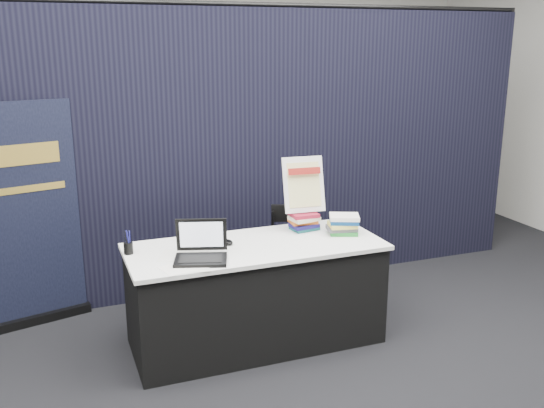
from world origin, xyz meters
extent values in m
plane|color=black|center=(0.00, 0.00, 0.00)|extent=(8.00, 8.00, 0.00)
cube|color=beige|center=(0.00, 4.00, 1.75)|extent=(8.00, 0.02, 3.50)
cube|color=black|center=(0.00, 1.60, 1.20)|extent=(6.00, 0.08, 2.40)
cube|color=black|center=(0.00, 0.55, 0.36)|extent=(1.76, 0.71, 0.72)
cube|color=silver|center=(0.00, 0.55, 0.73)|extent=(1.80, 0.75, 0.03)
cube|color=black|center=(-0.44, 0.36, 0.76)|extent=(0.39, 0.33, 0.02)
cube|color=black|center=(-0.44, 0.48, 0.89)|extent=(0.34, 0.16, 0.24)
cube|color=white|center=(-0.44, 0.47, 0.89)|extent=(0.29, 0.13, 0.18)
ellipsoid|color=black|center=(-0.18, 0.63, 0.77)|extent=(0.09, 0.12, 0.03)
cube|color=silver|center=(-0.55, 0.27, 0.75)|extent=(0.28, 0.22, 0.00)
cube|color=white|center=(-0.52, 0.50, 0.75)|extent=(0.38, 0.34, 0.00)
cube|color=white|center=(-0.58, 0.30, 0.75)|extent=(0.31, 0.25, 0.00)
cylinder|color=black|center=(-0.86, 0.68, 0.79)|extent=(0.07, 0.07, 0.08)
cube|color=#1D6E6D|center=(0.47, 0.74, 0.76)|extent=(0.21, 0.16, 0.03)
cube|color=#16124E|center=(0.47, 0.74, 0.79)|extent=(0.21, 0.16, 0.03)
cube|color=#C5581B|center=(0.47, 0.74, 0.82)|extent=(0.21, 0.16, 0.03)
cube|color=beige|center=(0.47, 0.74, 0.85)|extent=(0.21, 0.16, 0.03)
cube|color=maroon|center=(0.47, 0.74, 0.87)|extent=(0.21, 0.16, 0.03)
cube|color=#217E2E|center=(0.68, 0.54, 0.76)|extent=(0.24, 0.21, 0.03)
cube|color=#4E4F54|center=(0.68, 0.54, 0.79)|extent=(0.24, 0.21, 0.03)
cube|color=#DACC57|center=(0.68, 0.54, 0.82)|extent=(0.24, 0.21, 0.03)
cube|color=navy|center=(0.68, 0.54, 0.85)|extent=(0.24, 0.21, 0.03)
cube|color=white|center=(0.68, 0.54, 0.88)|extent=(0.24, 0.21, 0.03)
cube|color=black|center=(0.47, 0.73, 0.90)|extent=(0.21, 0.03, 0.01)
cylinder|color=black|center=(0.38, 0.81, 1.02)|extent=(0.02, 0.11, 0.30)
cylinder|color=black|center=(0.55, 0.81, 1.02)|extent=(0.02, 0.11, 0.30)
cube|color=silver|center=(0.47, 0.77, 1.10)|extent=(0.32, 0.15, 0.41)
cube|color=#E7DE90|center=(0.47, 0.77, 1.10)|extent=(0.26, 0.11, 0.33)
cube|color=maroon|center=(0.47, 0.76, 1.20)|extent=(0.25, 0.04, 0.05)
cube|color=black|center=(-1.45, 1.46, 0.03)|extent=(0.73, 0.27, 0.07)
cube|color=black|center=(-1.45, 1.48, 0.86)|extent=(0.67, 0.20, 1.72)
cube|color=gold|center=(-1.45, 1.46, 1.33)|extent=(0.46, 0.12, 0.15)
cube|color=gold|center=(-1.45, 1.46, 1.08)|extent=(0.50, 0.13, 0.05)
cylinder|color=black|center=(0.37, 0.81, 0.20)|extent=(0.02, 0.02, 0.40)
cylinder|color=black|center=(0.72, 0.81, 0.20)|extent=(0.02, 0.02, 0.40)
cylinder|color=black|center=(0.37, 1.17, 0.20)|extent=(0.02, 0.02, 0.40)
cylinder|color=black|center=(0.72, 1.17, 0.20)|extent=(0.02, 0.02, 0.40)
cube|color=black|center=(0.55, 0.99, 0.42)|extent=(0.48, 0.48, 0.04)
cube|color=black|center=(0.55, 1.17, 0.76)|extent=(0.34, 0.16, 0.14)
camera|label=1|loc=(-1.33, -3.26, 2.14)|focal=40.00mm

